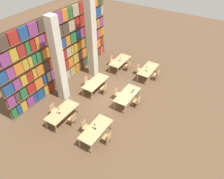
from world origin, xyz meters
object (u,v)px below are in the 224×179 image
chair_9 (87,82)px  reading_table_5 (120,61)px  chair_2 (137,101)px  reading_table_2 (148,70)px  chair_1 (86,127)px  desk_lamp_0 (95,125)px  chair_6 (72,119)px  chair_10 (128,66)px  desk_lamp_3 (120,58)px  chair_8 (104,88)px  pillar_left (58,61)px  chair_4 (157,75)px  reading_table_4 (96,83)px  chair_7 (54,110)px  chair_3 (118,94)px  laptop (134,92)px  desk_lamp_2 (59,109)px  pillar_center (92,40)px  chair_11 (112,61)px  chair_0 (107,138)px  reading_table_1 (127,95)px  desk_lamp_1 (147,68)px  chair_5 (139,69)px

chair_9 → reading_table_5: bearing=168.1°
chair_2 → reading_table_2: size_ratio=0.39×
chair_1 → desk_lamp_0: (-0.04, -0.73, 0.57)m
chair_6 → chair_10: bearing=0.3°
chair_2 → desk_lamp_3: bearing=44.0°
reading_table_2 → chair_8: (-3.67, 1.79, -0.21)m
pillar_left → chair_4: pillar_left is taller
reading_table_4 → chair_10: size_ratio=2.54×
chair_7 → chair_8: bearing=157.0°
chair_9 → chair_10: bearing=157.1°
chair_3 → laptop: laptop is taller
chair_3 → desk_lamp_3: size_ratio=2.19×
reading_table_2 → pillar_left: bearing=143.8°
desk_lamp_2 → reading_table_5: (7.45, 0.03, -0.40)m
pillar_center → chair_11: (1.86, -0.69, -2.52)m
chair_1 → reading_table_5: 7.52m
reading_table_2 → chair_11: size_ratio=2.54×
chair_1 → reading_table_2: size_ratio=0.39×
chair_9 → chair_11: same height
pillar_left → chair_0: pillar_left is taller
chair_4 → chair_8: same height
chair_10 → reading_table_5: bearing=92.2°
reading_table_4 → chair_11: (3.63, 0.79, -0.21)m
reading_table_4 → reading_table_1: bearing=-90.3°
chair_1 → chair_2: (3.66, -1.59, 0.00)m
reading_table_2 → chair_9: (-3.67, 3.35, -0.21)m
pillar_left → desk_lamp_1: size_ratio=13.09×
chair_2 → chair_10: bearing=36.5°
chair_2 → reading_table_1: bearing=90.0°
chair_0 → laptop: bearing=6.3°
pillar_center → reading_table_5: size_ratio=2.69×
desk_lamp_0 → chair_5: bearing=6.2°
chair_10 → chair_11: 1.55m
chair_8 → chair_9: bearing=90.0°
desk_lamp_1 → chair_0: bearing=-173.0°
chair_2 → reading_table_4: bearing=89.7°
chair_4 → reading_table_4: (-3.62, 3.35, 0.21)m
chair_4 → reading_table_5: size_ratio=0.39×
chair_7 → chair_11: (7.24, 0.04, 0.00)m
desk_lamp_1 → desk_lamp_2: 7.57m
chair_5 → chair_6: (-7.24, 1.00, 0.00)m
reading_table_5 → chair_8: bearing=-167.6°
reading_table_1 → chair_2: bearing=-90.0°
desk_lamp_2 → reading_table_5: 7.47m
pillar_left → chair_10: size_ratio=6.84×
chair_7 → chair_9: same height
pillar_left → chair_6: size_ratio=6.84×
chair_4 → reading_table_4: 4.94m
desk_lamp_2 → chair_9: 3.97m
pillar_center → desk_lamp_1: pillar_center is taller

